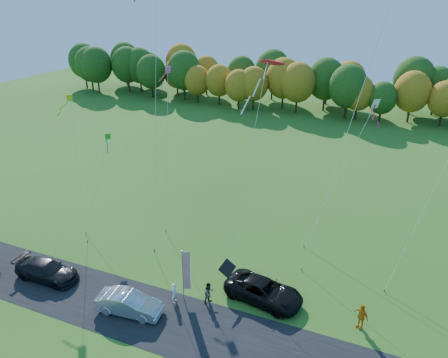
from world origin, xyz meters
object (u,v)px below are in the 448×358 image
at_px(black_suv, 264,291).
at_px(person_east, 361,316).
at_px(feather_flag, 186,270).
at_px(silver_sedan, 129,303).

xyz_separation_m(black_suv, person_east, (7.08, -0.11, 0.15)).
relative_size(person_east, feather_flag, 0.45).
distance_m(silver_sedan, person_east, 16.42).
bearing_deg(silver_sedan, person_east, -78.61).
bearing_deg(person_east, silver_sedan, -130.05).
bearing_deg(feather_flag, black_suv, 22.33).
bearing_deg(black_suv, feather_flag, 122.06).
distance_m(black_suv, person_east, 7.08).
bearing_deg(feather_flag, silver_sedan, -136.58).
height_order(black_suv, silver_sedan, black_suv).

